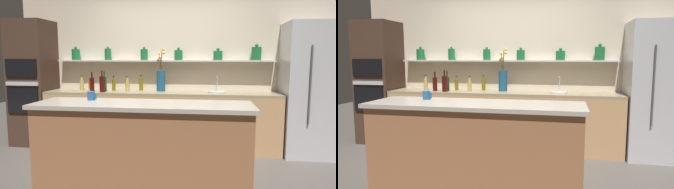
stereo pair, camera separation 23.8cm
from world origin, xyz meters
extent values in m
plane|color=#4C4742|center=(0.00, 0.00, 0.00)|extent=(12.00, 12.00, 0.00)
cube|color=beige|center=(0.00, 1.60, 1.30)|extent=(5.20, 0.10, 2.60)
cube|color=#B7B7BC|center=(-0.11, 1.46, 1.41)|extent=(3.59, 0.18, 0.02)
cylinder|color=#19602D|center=(-1.61, 1.45, 1.51)|extent=(0.14, 0.14, 0.18)
sphere|color=#19602D|center=(-1.61, 1.45, 1.63)|extent=(0.05, 0.05, 0.05)
cylinder|color=#19602D|center=(-1.04, 1.45, 1.51)|extent=(0.11, 0.11, 0.19)
sphere|color=#19602D|center=(-1.04, 1.45, 1.63)|extent=(0.04, 0.04, 0.04)
cylinder|color=#19602D|center=(-0.42, 1.45, 1.51)|extent=(0.12, 0.12, 0.18)
sphere|color=#19602D|center=(-0.42, 1.45, 1.62)|extent=(0.04, 0.04, 0.04)
cylinder|color=#19602D|center=(0.15, 1.45, 1.50)|extent=(0.13, 0.13, 0.16)
sphere|color=#19602D|center=(0.15, 1.45, 1.60)|extent=(0.05, 0.05, 0.05)
cylinder|color=#19602D|center=(0.79, 1.45, 1.49)|extent=(0.15, 0.15, 0.15)
sphere|color=#19602D|center=(0.79, 1.45, 1.59)|extent=(0.05, 0.05, 0.05)
cylinder|color=#19602D|center=(1.39, 1.45, 1.52)|extent=(0.15, 0.15, 0.21)
sphere|color=#19602D|center=(1.39, 1.45, 1.65)|extent=(0.05, 0.05, 0.05)
cube|color=tan|center=(-0.11, 1.24, 0.44)|extent=(3.69, 0.62, 0.88)
cube|color=gray|center=(-0.11, 1.24, 0.90)|extent=(3.69, 0.62, 0.04)
cube|color=#99603D|center=(0.00, -0.60, 0.49)|extent=(2.10, 0.55, 0.98)
cube|color=#ADA393|center=(0.00, -0.60, 1.00)|extent=(2.16, 0.61, 0.04)
cube|color=#B7B7BC|center=(2.18, 1.20, 0.99)|extent=(0.85, 0.70, 1.98)
cylinder|color=#4C4C51|center=(2.02, 0.83, 1.09)|extent=(0.02, 0.02, 1.09)
cube|color=#3D281E|center=(-2.29, 1.24, 1.04)|extent=(0.62, 0.62, 2.07)
cube|color=black|center=(-2.29, 0.92, 0.78)|extent=(0.52, 0.02, 0.40)
cube|color=black|center=(-2.29, 0.92, 1.30)|extent=(0.52, 0.02, 0.28)
cube|color=#B7B7BC|center=(-2.29, 0.92, 1.05)|extent=(0.55, 0.02, 0.06)
cylinder|color=navy|center=(-0.12, 1.32, 1.09)|extent=(0.14, 0.14, 0.33)
cylinder|color=#4C3319|center=(-0.11, 1.32, 1.42)|extent=(0.02, 0.04, 0.34)
sphere|color=yellow|center=(-0.07, 1.34, 1.59)|extent=(0.04, 0.04, 0.04)
cylinder|color=#4C3319|center=(-0.11, 1.32, 1.39)|extent=(0.04, 0.06, 0.28)
sphere|color=yellow|center=(-0.07, 1.34, 1.53)|extent=(0.04, 0.04, 0.04)
cylinder|color=#4C3319|center=(-0.12, 1.31, 1.39)|extent=(0.07, 0.05, 0.27)
sphere|color=yellow|center=(-0.14, 1.28, 1.52)|extent=(0.04, 0.04, 0.04)
cylinder|color=#4C3319|center=(-0.13, 1.34, 1.36)|extent=(0.03, 0.02, 0.21)
sphere|color=yellow|center=(-0.14, 1.37, 1.46)|extent=(0.04, 0.04, 0.04)
cylinder|color=#4C3319|center=(-0.13, 1.33, 1.34)|extent=(0.01, 0.02, 0.19)
sphere|color=yellow|center=(-0.17, 1.35, 1.44)|extent=(0.04, 0.04, 0.04)
cylinder|color=#B7B7BC|center=(0.78, 1.24, 0.93)|extent=(0.27, 0.27, 0.02)
cylinder|color=#B7B7BC|center=(0.78, 1.34, 1.05)|extent=(0.02, 0.02, 0.22)
cylinder|color=#B7B7BC|center=(0.78, 1.28, 1.16)|extent=(0.02, 0.12, 0.02)
cylinder|color=tan|center=(-1.44, 1.26, 1.01)|extent=(0.07, 0.07, 0.19)
cylinder|color=tan|center=(-1.44, 1.26, 1.13)|extent=(0.03, 0.03, 0.04)
cylinder|color=black|center=(-1.44, 1.26, 1.16)|extent=(0.03, 0.03, 0.01)
cylinder|color=brown|center=(-0.46, 1.38, 1.02)|extent=(0.06, 0.06, 0.19)
cylinder|color=brown|center=(-0.46, 1.38, 1.14)|extent=(0.03, 0.03, 0.05)
cylinder|color=black|center=(-0.46, 1.38, 1.17)|extent=(0.03, 0.03, 0.01)
cylinder|color=#380C0C|center=(-1.21, 1.12, 1.03)|extent=(0.07, 0.07, 0.22)
cylinder|color=#380C0C|center=(-1.21, 1.12, 1.18)|extent=(0.02, 0.02, 0.08)
cylinder|color=black|center=(-1.21, 1.12, 1.23)|extent=(0.03, 0.03, 0.01)
cylinder|color=#193814|center=(-1.03, 1.19, 1.03)|extent=(0.07, 0.07, 0.22)
cylinder|color=#193814|center=(-1.03, 1.19, 1.18)|extent=(0.02, 0.02, 0.08)
cylinder|color=black|center=(-1.03, 1.19, 1.23)|extent=(0.03, 0.03, 0.01)
cylinder|color=#380C0C|center=(-1.01, 1.06, 1.04)|extent=(0.08, 0.08, 0.25)
cylinder|color=#380C0C|center=(-1.01, 1.06, 1.21)|extent=(0.02, 0.02, 0.08)
cylinder|color=black|center=(-1.01, 1.06, 1.26)|extent=(0.03, 0.03, 0.01)
cylinder|color=tan|center=(-0.64, 1.17, 1.01)|extent=(0.07, 0.07, 0.19)
cylinder|color=tan|center=(-0.64, 1.17, 1.13)|extent=(0.03, 0.03, 0.04)
cylinder|color=black|center=(-0.64, 1.17, 1.16)|extent=(0.03, 0.03, 0.01)
cylinder|color=#9E4C0A|center=(-1.36, 1.42, 0.98)|extent=(0.05, 0.05, 0.13)
cylinder|color=#9E4C0A|center=(-1.36, 1.42, 1.07)|extent=(0.03, 0.03, 0.04)
cylinder|color=black|center=(-1.36, 1.42, 1.09)|extent=(0.03, 0.03, 0.01)
cylinder|color=brown|center=(-0.90, 1.30, 1.01)|extent=(0.06, 0.06, 0.18)
cylinder|color=brown|center=(-0.90, 1.30, 1.12)|extent=(0.03, 0.03, 0.05)
cylinder|color=black|center=(-0.90, 1.30, 1.16)|extent=(0.03, 0.03, 0.01)
cylinder|color=#235184|center=(-0.58, -0.47, 1.07)|extent=(0.08, 0.08, 0.09)
cube|color=#235184|center=(-0.53, -0.47, 1.07)|extent=(0.02, 0.01, 0.06)
camera|label=1|loc=(0.64, -3.45, 1.47)|focal=32.00mm
camera|label=2|loc=(0.88, -3.41, 1.47)|focal=32.00mm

